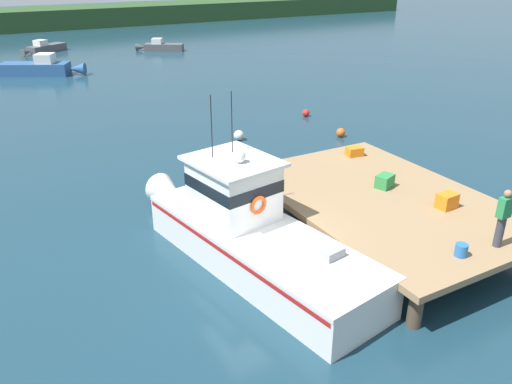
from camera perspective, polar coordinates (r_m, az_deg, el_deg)
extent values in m
plane|color=#193847|center=(15.01, -0.35, -8.52)|extent=(200.00, 200.00, 0.00)
cylinder|color=#4C3D2D|center=(13.25, 17.23, -12.23)|extent=(0.36, 0.36, 1.00)
cylinder|color=#4C3D2D|center=(18.88, -0.53, 0.48)|extent=(0.36, 0.36, 1.00)
cylinder|color=#4C3D2D|center=(21.67, 11.63, 3.21)|extent=(0.36, 0.36, 1.00)
cube|color=#937551|center=(17.03, 13.92, -0.84)|extent=(6.00, 9.00, 0.20)
cube|color=silver|center=(14.77, 0.41, -6.60)|extent=(3.81, 8.31, 1.10)
cone|color=silver|center=(18.38, -9.31, -0.38)|extent=(1.39, 1.96, 1.10)
cube|color=#A31919|center=(14.55, 0.42, -5.09)|extent=(3.80, 8.15, 0.12)
cube|color=silver|center=(14.47, 0.42, -4.53)|extent=(3.85, 8.31, 0.12)
cube|color=silver|center=(14.94, -2.49, 0.03)|extent=(2.24, 2.49, 1.80)
cube|color=black|center=(14.81, -2.51, 1.14)|extent=(2.27, 2.51, 0.36)
cube|color=silver|center=(14.57, -2.56, 3.43)|extent=(2.53, 2.82, 0.10)
sphere|color=white|center=(14.26, -1.85, 3.96)|extent=(0.36, 0.36, 0.36)
cylinder|color=black|center=(14.46, -4.94, 7.18)|extent=(0.03, 0.03, 1.80)
cylinder|color=black|center=(14.84, -2.69, 7.70)|extent=(0.03, 0.03, 1.80)
cube|color=#939399|center=(13.37, 8.31, -6.88)|extent=(0.67, 0.53, 0.36)
torus|color=orange|center=(12.50, 7.26, -9.91)|extent=(0.65, 0.65, 0.12)
torus|color=#EA5119|center=(14.12, 0.28, -1.46)|extent=(0.55, 0.19, 0.54)
cube|color=#2D8442|center=(17.64, 14.05, 1.18)|extent=(0.71, 0.62, 0.44)
cube|color=orange|center=(16.74, 20.36, -0.91)|extent=(0.63, 0.48, 0.46)
cube|color=orange|center=(20.29, 10.84, 4.43)|extent=(0.67, 0.54, 0.34)
cylinder|color=#2866B2|center=(14.25, 21.75, -5.99)|extent=(0.32, 0.32, 0.34)
cylinder|color=#383842|center=(14.99, 25.34, -3.98)|extent=(0.22, 0.22, 0.86)
cube|color=#287F47|center=(14.69, 25.83, -1.54)|extent=(0.36, 0.22, 0.56)
sphere|color=#9E7051|center=(14.54, 26.11, -0.16)|extent=(0.20, 0.20, 0.20)
cube|color=#4C4C51|center=(54.50, -22.11, 14.50)|extent=(3.83, 3.03, 0.69)
cone|color=#4C4C51|center=(53.04, -24.05, 13.95)|extent=(1.16, 1.08, 0.69)
cube|color=silver|center=(54.00, -22.75, 14.97)|extent=(1.31, 1.32, 0.51)
cube|color=#4C4C51|center=(52.28, -10.13, 15.48)|extent=(3.69, 2.94, 0.66)
cone|color=#4C4C51|center=(52.84, -12.62, 15.38)|extent=(1.12, 1.05, 0.66)
cube|color=silver|center=(52.34, -10.89, 16.08)|extent=(1.27, 1.27, 0.50)
cube|color=#285184|center=(43.70, -23.25, 12.38)|extent=(5.21, 3.80, 0.92)
cone|color=#285184|center=(42.64, -19.23, 12.73)|extent=(1.55, 1.41, 0.92)
cube|color=silver|center=(43.24, -22.32, 13.52)|extent=(1.72, 1.73, 0.69)
sphere|color=#EA5B19|center=(26.26, 9.36, 6.51)|extent=(0.44, 0.44, 0.44)
sphere|color=red|center=(29.55, 5.55, 8.70)|extent=(0.40, 0.40, 0.40)
sphere|color=silver|center=(25.41, -1.92, 6.29)|extent=(0.50, 0.50, 0.50)
cube|color=#284723|center=(73.61, -25.57, 16.80)|extent=(120.00, 8.00, 2.40)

